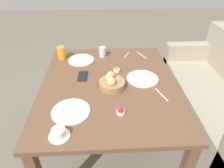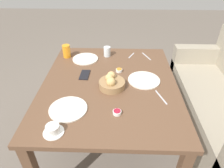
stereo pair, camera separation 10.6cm
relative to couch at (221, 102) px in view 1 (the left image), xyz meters
The scene contains 16 objects.
ground_plane 1.21m from the couch, 80.87° to the right, with size 10.00×10.00×0.00m, color #6B6056.
dining_table 1.21m from the couch, 80.87° to the right, with size 1.27×1.07×0.74m.
couch is the anchor object (origin of this frame).
bread_basket 1.24m from the couch, 77.68° to the right, with size 0.20×0.20×0.11m.
plate_near_left 1.47m from the couch, 98.14° to the right, with size 0.24×0.24×0.01m.
plate_near_right 1.56m from the couch, 70.11° to the right, with size 0.26×0.26×0.01m.
plate_far_center 0.98m from the couch, 80.39° to the right, with size 0.26×0.26×0.01m.
juice_glass 1.67m from the couch, 98.81° to the right, with size 0.07×0.07×0.12m.
water_tumbler 1.31m from the couch, 103.15° to the right, with size 0.07×0.07×0.10m.
coffee_cup 1.68m from the couch, 63.89° to the right, with size 0.12×0.12×0.06m.
jam_bowl_berry 1.28m from the couch, 63.45° to the right, with size 0.06×0.06×0.03m.
jam_bowl_honey 1.15m from the couch, 89.28° to the right, with size 0.06×0.06×0.03m.
fork_silver 0.95m from the couch, 109.26° to the right, with size 0.16×0.08×0.00m.
knife_silver 0.94m from the couch, 64.81° to the right, with size 0.16×0.07×0.00m.
spoon_coffee 1.08m from the couch, 107.18° to the right, with size 0.12×0.07×0.00m.
cell_phone 1.43m from the couch, 86.57° to the right, with size 0.15×0.08×0.01m.
Camera 1 is at (1.31, -0.04, 1.65)m, focal length 32.00 mm.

